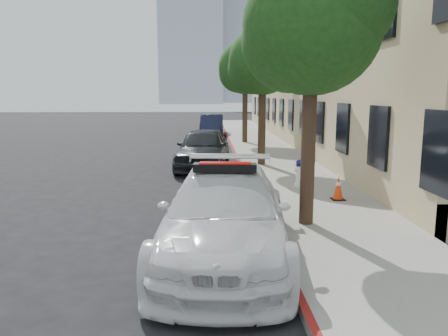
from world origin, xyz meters
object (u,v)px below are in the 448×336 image
police_car (225,214)px  fire_hydrant (300,173)px  traffic_cone (338,188)px  parked_car_far (212,125)px  parked_car_mid (203,148)px

police_car → fire_hydrant: (2.44, 5.25, -0.24)m
police_car → traffic_cone: 4.72m
police_car → parked_car_far: size_ratio=1.25×
parked_car_far → fire_hydrant: size_ratio=5.49×
parked_car_mid → fire_hydrant: bearing=-49.2°
police_car → parked_car_mid: bearing=97.7°
parked_car_mid → parked_car_far: bearing=93.8°
parked_car_far → traffic_cone: 19.66m
police_car → parked_car_far: bearing=94.9°
police_car → parked_car_far: (-0.06, 22.95, -0.05)m
police_car → fire_hydrant: police_car is taller
police_car → parked_car_mid: police_car is taller
parked_car_mid → police_car: bearing=-81.4°
fire_hydrant → traffic_cone: 1.83m
fire_hydrant → parked_car_mid: bearing=107.9°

